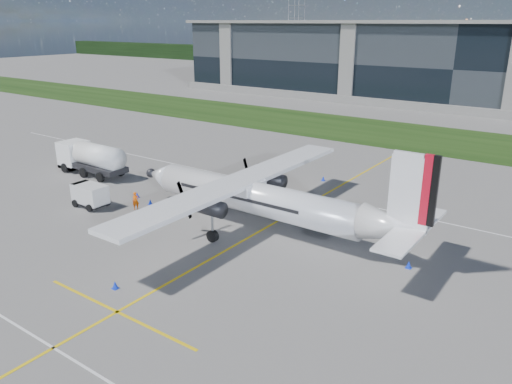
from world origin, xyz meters
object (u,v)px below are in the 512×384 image
(baggage_tug, at_px, (90,196))
(safety_cone_portwing, at_px, (115,285))
(safety_cone_fwd, at_px, (137,195))
(fuel_tanker_truck, at_px, (88,158))
(ground_crew_person, at_px, (136,200))
(pylon_west, at_px, (296,22))
(safety_cone_nose_port, at_px, (150,202))
(safety_cone_stbdwing, at_px, (323,178))
(safety_cone_tail, at_px, (409,265))
(turboprop_aircraft, at_px, (265,182))

(baggage_tug, distance_m, safety_cone_portwing, 15.43)
(safety_cone_fwd, bearing_deg, fuel_tanker_truck, 167.14)
(fuel_tanker_truck, relative_size, safety_cone_fwd, 18.08)
(baggage_tug, relative_size, ground_crew_person, 1.85)
(pylon_west, relative_size, safety_cone_nose_port, 60.00)
(ground_crew_person, height_order, safety_cone_stbdwing, ground_crew_person)
(safety_cone_tail, distance_m, safety_cone_fwd, 25.23)
(safety_cone_stbdwing, bearing_deg, safety_cone_fwd, -128.62)
(safety_cone_stbdwing, bearing_deg, ground_crew_person, -119.10)
(baggage_tug, relative_size, safety_cone_fwd, 6.64)
(safety_cone_tail, height_order, safety_cone_nose_port, same)
(safety_cone_stbdwing, bearing_deg, safety_cone_nose_port, -121.36)
(fuel_tanker_truck, bearing_deg, turboprop_aircraft, -4.02)
(safety_cone_nose_port, bearing_deg, safety_cone_fwd, 165.74)
(ground_crew_person, distance_m, safety_cone_nose_port, 1.69)
(turboprop_aircraft, bearing_deg, ground_crew_person, -166.49)
(safety_cone_portwing, distance_m, safety_cone_nose_port, 14.74)
(safety_cone_tail, xyz_separation_m, safety_cone_stbdwing, (-13.64, 13.59, 0.00))
(safety_cone_tail, bearing_deg, safety_cone_portwing, -136.34)
(pylon_west, bearing_deg, safety_cone_nose_port, -63.37)
(safety_cone_portwing, xyz_separation_m, safety_cone_nose_port, (-9.22, 11.50, 0.00))
(safety_cone_tail, relative_size, safety_cone_fwd, 1.00)
(turboprop_aircraft, height_order, safety_cone_tail, turboprop_aircraft)
(safety_cone_portwing, bearing_deg, safety_cone_tail, 43.66)
(safety_cone_portwing, height_order, safety_cone_nose_port, same)
(pylon_west, xyz_separation_m, fuel_tanker_truck, (59.19, -139.95, -13.31))
(pylon_west, bearing_deg, baggage_tug, -65.13)
(safety_cone_stbdwing, distance_m, safety_cone_nose_port, 17.67)
(safety_cone_tail, bearing_deg, pylon_west, 123.76)
(pylon_west, relative_size, fuel_tanker_truck, 3.32)
(fuel_tanker_truck, distance_m, safety_cone_nose_port, 12.87)
(turboprop_aircraft, height_order, fuel_tanker_truck, turboprop_aircraft)
(turboprop_aircraft, bearing_deg, fuel_tanker_truck, 175.98)
(ground_crew_person, distance_m, safety_cone_stbdwing, 19.07)
(pylon_west, relative_size, ground_crew_person, 16.71)
(fuel_tanker_truck, bearing_deg, safety_cone_tail, -2.27)
(fuel_tanker_truck, relative_size, baggage_tug, 2.72)
(fuel_tanker_truck, bearing_deg, safety_cone_fwd, -12.86)
(ground_crew_person, height_order, safety_cone_portwing, ground_crew_person)
(fuel_tanker_truck, bearing_deg, safety_cone_stbdwing, 29.37)
(fuel_tanker_truck, xyz_separation_m, safety_cone_stbdwing, (21.65, 12.19, -1.44))
(pylon_west, xyz_separation_m, safety_cone_nose_port, (71.64, -142.85, -14.75))
(safety_cone_fwd, bearing_deg, baggage_tug, -110.71)
(safety_cone_tail, bearing_deg, ground_crew_person, -172.38)
(safety_cone_nose_port, bearing_deg, ground_crew_person, -92.57)
(baggage_tug, distance_m, safety_cone_fwd, 4.29)
(pylon_west, xyz_separation_m, safety_cone_portwing, (80.86, -154.35, -14.75))
(turboprop_aircraft, height_order, safety_cone_nose_port, turboprop_aircraft)
(ground_crew_person, bearing_deg, safety_cone_nose_port, 28.67)
(fuel_tanker_truck, bearing_deg, baggage_tug, -36.05)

